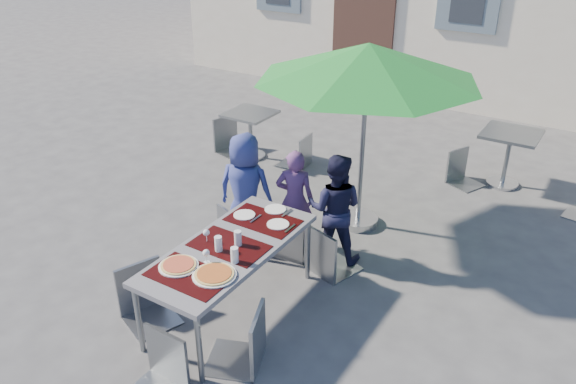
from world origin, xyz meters
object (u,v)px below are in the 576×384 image
Objects in this scene: pizza_near_left at (178,265)px; child_0 at (245,190)px; bg_chair_l_0 at (229,114)px; bg_chair_r_0 at (300,132)px; chair_4 at (244,307)px; chair_5 at (154,334)px; child_1 at (295,199)px; chair_0 at (234,204)px; cafe_table_0 at (250,127)px; cafe_table_1 at (509,148)px; child_2 at (335,209)px; patio_umbrella at (368,63)px; chair_1 at (290,213)px; pizza_near_right at (214,274)px; dining_table at (229,251)px; chair_3 at (140,263)px; chair_2 at (329,223)px; bg_chair_l_1 at (465,148)px.

child_0 is (-0.49, 1.64, -0.10)m from pizza_near_left.
bg_chair_r_0 is at bearing 4.42° from bg_chair_l_0.
chair_4 is 1.06× the size of chair_5.
child_1 reaches higher than chair_0.
cafe_table_0 is at bearing 125.01° from chair_4.
child_2 is at bearing -111.75° from cafe_table_1.
child_2 is 1.62m from patio_umbrella.
child_2 reaches higher than cafe_table_0.
patio_umbrella is at bearing -36.06° from bg_chair_r_0.
bg_chair_l_0 is (-2.86, 1.84, -0.01)m from child_2.
child_1 is at bearing 109.16° from chair_1.
chair_0 is 2.78m from bg_chair_l_0.
patio_umbrella is 2.95m from cafe_table_0.
patio_umbrella reaches higher than pizza_near_right.
dining_table is 3.78m from cafe_table_0.
dining_table is 1.47× the size of child_2.
child_1 is at bearing 95.33° from chair_5.
bg_chair_r_0 reaches higher than pizza_near_right.
bg_chair_r_0 is at bearing 105.59° from pizza_near_left.
bg_chair_r_0 is 1.17× the size of cafe_table_1.
chair_3 is (-0.50, 0.01, -0.17)m from pizza_near_left.
pizza_near_left is at bearing -107.87° from dining_table.
chair_3 is at bearing -109.64° from patio_umbrella.
bg_chair_l_1 is at bearing 79.40° from chair_2.
pizza_near_right is 4.25m from cafe_table_0.
cafe_table_1 reaches higher than dining_table.
chair_4 reaches higher than pizza_near_right.
chair_4 is at bearing -65.21° from bg_chair_r_0.
chair_2 reaches higher than cafe_table_1.
dining_table is at bearing 95.48° from chair_5.
chair_0 is at bearing -120.27° from bg_chair_l_1.
child_0 is at bearing 175.96° from chair_2.
chair_4 reaches higher than chair_3.
pizza_near_left is 0.38× the size of bg_chair_r_0.
child_1 reaches higher than chair_2.
bg_chair_l_1 is at bearing -155.35° from cafe_table_1.
chair_1 is 0.91× the size of bg_chair_l_0.
child_1 is 2.47m from chair_5.
child_2 is (0.55, 1.85, -0.14)m from pizza_near_left.
pizza_near_left is at bearing -170.03° from pizza_near_right.
cafe_table_0 is at bearing -70.24° from child_0.
dining_table is at bearing -97.58° from patio_umbrella.
child_1 is at bearing -116.52° from patio_umbrella.
chair_5 is at bearing -96.80° from pizza_near_right.
dining_table is at bearing -104.28° from bg_chair_l_1.
bg_chair_l_0 reaches higher than cafe_table_1.
cafe_table_1 reaches higher than pizza_near_right.
pizza_near_right is at bearing -100.74° from chair_2.
pizza_near_right is at bearing 9.97° from pizza_near_left.
bg_chair_l_0 is (-1.74, 2.17, 0.11)m from chair_0.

